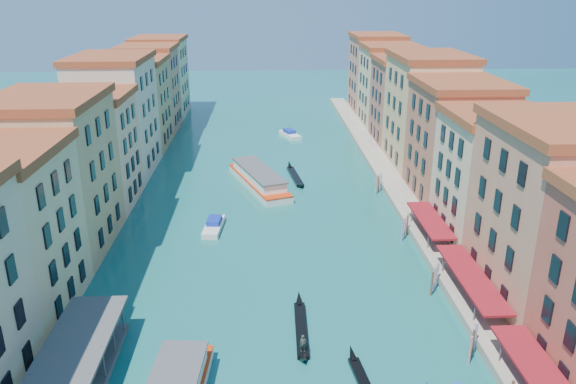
# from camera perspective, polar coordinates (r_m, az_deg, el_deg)

# --- Properties ---
(left_bank_palazzos) EXTENTS (12.80, 128.40, 21.00)m
(left_bank_palazzos) POSITION_cam_1_polar(r_m,az_deg,el_deg) (99.40, -17.92, 6.20)
(left_bank_palazzos) COLOR #C6B590
(left_bank_palazzos) RESTS_ON ground
(right_bank_palazzos) EXTENTS (12.80, 128.40, 21.00)m
(right_bank_palazzos) POSITION_cam_1_polar(r_m,az_deg,el_deg) (100.67, 14.79, 6.70)
(right_bank_palazzos) COLOR #AE4937
(right_bank_palazzos) RESTS_ON ground
(quay) EXTENTS (4.00, 140.00, 1.00)m
(quay) POSITION_cam_1_polar(r_m,az_deg,el_deg) (101.11, 9.99, 1.67)
(quay) COLOR gray
(quay) RESTS_ON ground
(restaurant_awnings) EXTENTS (3.20, 44.55, 3.12)m
(restaurant_awnings) POSITION_cam_1_polar(r_m,az_deg,el_deg) (63.17, 18.28, -8.43)
(restaurant_awnings) COLOR maroon
(restaurant_awnings) RESTS_ON ground
(vaporetto_stop) EXTENTS (5.40, 16.40, 3.65)m
(vaporetto_stop) POSITION_cam_1_polar(r_m,az_deg,el_deg) (53.42, -20.63, -16.44)
(vaporetto_stop) COLOR #4F4F51
(vaporetto_stop) RESTS_ON ground
(mooring_poles_right) EXTENTS (1.44, 54.24, 3.20)m
(mooring_poles_right) POSITION_cam_1_polar(r_m,az_deg,el_deg) (67.80, 14.00, -7.53)
(mooring_poles_right) COLOR #582F1E
(mooring_poles_right) RESTS_ON ground
(mooring_poles_left) EXTENTS (0.24, 8.24, 3.20)m
(mooring_poles_left) POSITION_cam_1_polar(r_m,az_deg,el_deg) (54.31, -23.22, -16.35)
(mooring_poles_left) COLOR #582F1E
(mooring_poles_left) RESTS_ON ground
(vaporetto_far) EXTENTS (11.05, 20.40, 2.98)m
(vaporetto_far) POSITION_cam_1_polar(r_m,az_deg,el_deg) (95.56, -3.00, 1.39)
(vaporetto_far) COLOR silver
(vaporetto_far) RESTS_ON ground
(gondola_fore) EXTENTS (1.33, 12.11, 2.42)m
(gondola_fore) POSITION_cam_1_polar(r_m,az_deg,el_deg) (57.08, 1.34, -13.62)
(gondola_fore) COLOR black
(gondola_fore) RESTS_ON ground
(gondola_far) EXTENTS (2.72, 13.44, 1.90)m
(gondola_far) POSITION_cam_1_polar(r_m,az_deg,el_deg) (99.95, 0.69, 1.70)
(gondola_far) COLOR black
(gondola_far) RESTS_ON ground
(motorboat_mid) EXTENTS (2.83, 7.19, 1.45)m
(motorboat_mid) POSITION_cam_1_polar(r_m,az_deg,el_deg) (79.55, -7.55, -3.37)
(motorboat_mid) COLOR silver
(motorboat_mid) RESTS_ON ground
(motorboat_far) EXTENTS (4.90, 7.85, 1.56)m
(motorboat_far) POSITION_cam_1_polar(r_m,az_deg,el_deg) (127.42, 0.20, 5.91)
(motorboat_far) COLOR white
(motorboat_far) RESTS_ON ground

